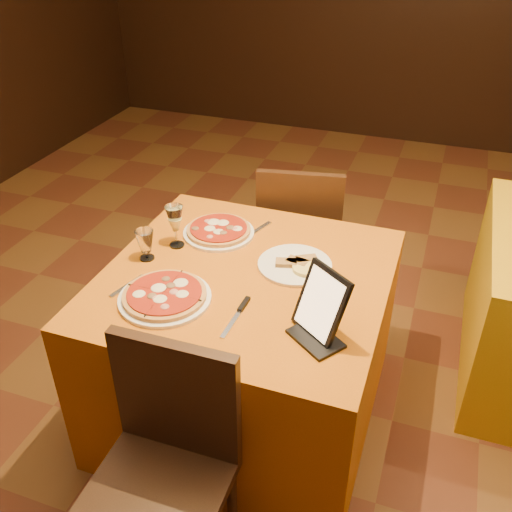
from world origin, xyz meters
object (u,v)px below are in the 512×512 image
(pizza_near, at_px, (165,296))
(tablet, at_px, (321,303))
(main_table, at_px, (247,346))
(water_glass, at_px, (146,245))
(pizza_far, at_px, (219,231))
(chair_main_near, at_px, (155,494))
(wine_glass, at_px, (175,226))
(chair_main_far, at_px, (301,236))

(pizza_near, xyz_separation_m, tablet, (0.58, 0.02, 0.10))
(main_table, height_order, water_glass, water_glass)
(pizza_far, height_order, tablet, tablet)
(water_glass, bearing_deg, main_table, 3.65)
(main_table, height_order, chair_main_near, chair_main_near)
(chair_main_near, height_order, pizza_near, chair_main_near)
(pizza_far, xyz_separation_m, wine_glass, (-0.13, -0.15, 0.08))
(wine_glass, bearing_deg, tablet, -25.70)
(wine_glass, bearing_deg, water_glass, -117.70)
(chair_main_near, xyz_separation_m, chair_main_far, (0.00, 1.65, 0.00))
(tablet, bearing_deg, pizza_near, -142.22)
(main_table, height_order, pizza_far, pizza_far)
(chair_main_near, distance_m, water_glass, 0.96)
(water_glass, xyz_separation_m, tablet, (0.78, -0.21, 0.06))
(main_table, height_order, tablet, tablet)
(main_table, xyz_separation_m, chair_main_far, (0.00, 0.84, 0.08))
(chair_main_near, height_order, wine_glass, wine_glass)
(main_table, xyz_separation_m, wine_glass, (-0.35, 0.11, 0.47))
(wine_glass, bearing_deg, pizza_near, -70.46)
(pizza_near, relative_size, tablet, 1.41)
(chair_main_far, bearing_deg, pizza_near, 68.04)
(chair_main_far, height_order, water_glass, chair_main_far)
(pizza_near, bearing_deg, pizza_far, 89.55)
(main_table, height_order, chair_main_far, chair_main_far)
(pizza_near, bearing_deg, chair_main_far, 78.39)
(chair_main_near, bearing_deg, main_table, 89.49)
(chair_main_far, bearing_deg, wine_glass, 53.99)
(chair_main_far, bearing_deg, water_glass, 53.67)
(pizza_near, bearing_deg, main_table, 48.37)
(main_table, distance_m, chair_main_far, 0.84)
(wine_glass, relative_size, tablet, 0.78)
(main_table, relative_size, chair_main_near, 1.21)
(chair_main_near, relative_size, tablet, 3.73)
(pizza_far, distance_m, tablet, 0.76)
(main_table, relative_size, water_glass, 8.46)
(chair_main_far, relative_size, pizza_far, 2.92)
(chair_main_far, distance_m, wine_glass, 0.90)
(wine_glass, xyz_separation_m, tablet, (0.71, -0.34, 0.03))
(main_table, xyz_separation_m, tablet, (0.36, -0.23, 0.49))
(chair_main_near, xyz_separation_m, tablet, (0.36, 0.58, 0.41))
(chair_main_far, bearing_deg, chair_main_near, 79.65)
(water_glass, relative_size, tablet, 0.53)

